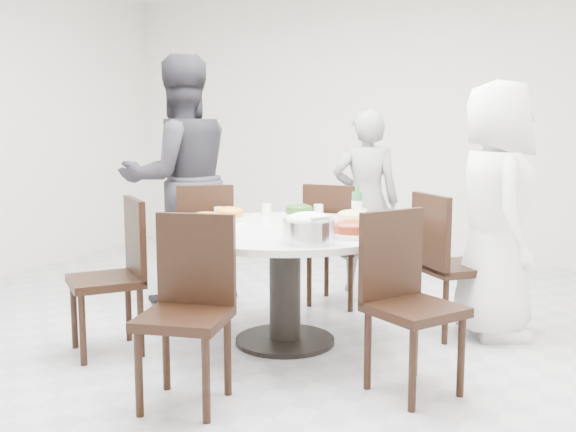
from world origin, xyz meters
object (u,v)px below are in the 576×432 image
at_px(chair_nw, 203,244).
at_px(rice_bowl, 308,231).
at_px(chair_s, 184,314).
at_px(beverage_bottle, 357,202).
at_px(chair_n, 338,244).
at_px(chair_sw, 105,277).
at_px(chair_se, 415,305).
at_px(diner_left, 180,180).
at_px(diner_right, 496,210).
at_px(diner_middle, 366,202).
at_px(chair_ne, 454,264).
at_px(dining_table, 285,286).
at_px(soup_bowl, 212,228).

height_order(chair_nw, rice_bowl, chair_nw).
height_order(chair_nw, chair_s, same).
bearing_deg(beverage_bottle, chair_nw, 175.35).
distance_m(chair_n, chair_nw, 1.05).
relative_size(chair_sw, rice_bowl, 3.20).
xyz_separation_m(chair_se, diner_left, (-2.10, 1.14, 0.49)).
bearing_deg(chair_se, diner_right, 21.19).
relative_size(chair_sw, diner_left, 0.49).
bearing_deg(diner_middle, diner_right, 126.49).
bearing_deg(rice_bowl, chair_ne, 57.73).
relative_size(diner_middle, beverage_bottle, 6.19).
height_order(chair_sw, diner_right, diner_right).
xyz_separation_m(dining_table, chair_n, (0.02, 1.03, 0.10)).
distance_m(chair_nw, diner_right, 2.19).
relative_size(chair_n, chair_sw, 1.00).
bearing_deg(diner_right, chair_ne, 88.48).
distance_m(chair_s, beverage_bottle, 1.70).
relative_size(chair_nw, chair_s, 1.00).
bearing_deg(diner_right, chair_s, 123.10).
distance_m(chair_n, diner_right, 1.29).
distance_m(dining_table, beverage_bottle, 0.78).
height_order(chair_ne, chair_se, same).
bearing_deg(diner_left, chair_n, 147.51).
bearing_deg(beverage_bottle, diner_middle, 102.29).
relative_size(rice_bowl, beverage_bottle, 1.21).
bearing_deg(dining_table, rice_bowl, -53.07).
bearing_deg(diner_right, soup_bowl, 106.22).
height_order(dining_table, diner_middle, diner_middle).
bearing_deg(chair_nw, chair_se, 112.95).
xyz_separation_m(chair_sw, chair_s, (0.85, -0.50, 0.00)).
bearing_deg(diner_right, chair_nw, 71.25).
bearing_deg(soup_bowl, chair_n, 78.14).
xyz_separation_m(diner_middle, beverage_bottle, (0.22, -1.00, 0.12)).
distance_m(chair_se, soup_bowl, 1.26).
distance_m(dining_table, diner_middle, 1.56).
distance_m(chair_sw, chair_se, 1.88).
bearing_deg(dining_table, chair_sw, -148.09).
distance_m(chair_ne, diner_right, 0.45).
relative_size(chair_sw, chair_se, 1.00).
xyz_separation_m(chair_nw, diner_middle, (1.05, 0.90, 0.28)).
distance_m(chair_sw, diner_middle, 2.36).
height_order(dining_table, beverage_bottle, beverage_bottle).
relative_size(diner_middle, diner_left, 0.78).
height_order(diner_right, beverage_bottle, diner_right).
height_order(dining_table, chair_ne, chair_ne).
relative_size(diner_middle, rice_bowl, 5.10).
bearing_deg(rice_bowl, chair_sw, -172.56).
height_order(diner_middle, soup_bowl, diner_middle).
relative_size(chair_s, rice_bowl, 3.20).
distance_m(chair_ne, diner_middle, 1.29).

